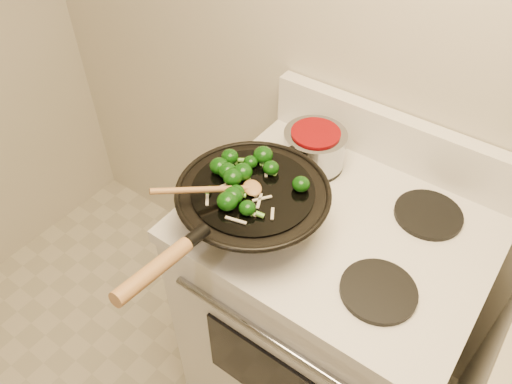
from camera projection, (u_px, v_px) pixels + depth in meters
The scene contains 5 objects.
stove at pixel (325, 312), 1.64m from camera, with size 0.78×0.67×1.08m.
wok at pixel (252, 205), 1.25m from camera, with size 0.39×0.64×0.21m.
stirfry at pixel (243, 177), 1.23m from camera, with size 0.25×0.24×0.04m.
wooden_spoon at pixel (224, 189), 1.18m from camera, with size 0.19×0.23×0.07m.
saucepan at pixel (314, 147), 1.44m from camera, with size 0.18×0.29×0.11m.
Camera 1 is at (0.09, 0.31, 1.90)m, focal length 35.00 mm.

